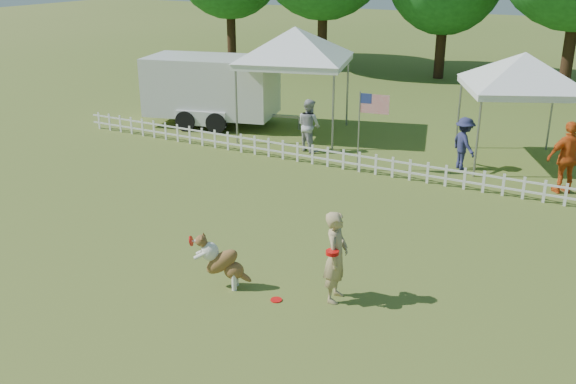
% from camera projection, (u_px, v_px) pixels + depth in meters
% --- Properties ---
extents(ground, '(120.00, 120.00, 0.00)m').
position_uv_depth(ground, '(253.00, 280.00, 12.30)').
color(ground, '#3E581C').
rests_on(ground, ground).
extents(picket_fence, '(22.00, 0.08, 0.60)m').
position_uv_depth(picket_fence, '(384.00, 166.00, 17.94)').
color(picket_fence, silver).
rests_on(picket_fence, ground).
extents(handler, '(0.49, 0.67, 1.70)m').
position_uv_depth(handler, '(336.00, 257.00, 11.35)').
color(handler, tan).
rests_on(handler, ground).
extents(dog, '(1.08, 0.70, 1.06)m').
position_uv_depth(dog, '(223.00, 262.00, 11.87)').
color(dog, brown).
rests_on(dog, ground).
extents(frisbee_on_turf, '(0.26, 0.26, 0.02)m').
position_uv_depth(frisbee_on_turf, '(276.00, 300.00, 11.59)').
color(frisbee_on_turf, red).
rests_on(frisbee_on_turf, ground).
extents(canopy_tent_left, '(4.24, 4.24, 3.55)m').
position_uv_depth(canopy_tent_left, '(295.00, 83.00, 21.64)').
color(canopy_tent_left, white).
rests_on(canopy_tent_left, ground).
extents(canopy_tent_right, '(4.10, 4.10, 3.19)m').
position_uv_depth(canopy_tent_right, '(519.00, 110.00, 18.68)').
color(canopy_tent_right, white).
rests_on(canopy_tent_right, ground).
extents(cargo_trailer, '(6.12, 3.84, 2.50)m').
position_uv_depth(cargo_trailer, '(212.00, 90.00, 23.08)').
color(cargo_trailer, silver).
rests_on(cargo_trailer, ground).
extents(flag_pole, '(0.89, 0.21, 2.31)m').
position_uv_depth(flag_pole, '(359.00, 132.00, 18.10)').
color(flag_pole, gray).
rests_on(flag_pole, ground).
extents(spectator_a, '(0.99, 0.89, 1.66)m').
position_uv_depth(spectator_a, '(309.00, 125.00, 20.04)').
color(spectator_a, '#A9A9AE').
rests_on(spectator_a, ground).
extents(spectator_b, '(1.09, 1.10, 1.52)m').
position_uv_depth(spectator_b, '(464.00, 143.00, 18.39)').
color(spectator_b, '#25284F').
rests_on(spectator_b, ground).
extents(spectator_c, '(1.17, 1.04, 1.91)m').
position_uv_depth(spectator_c, '(568.00, 158.00, 16.49)').
color(spectator_c, '#D25418').
rests_on(spectator_c, ground).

